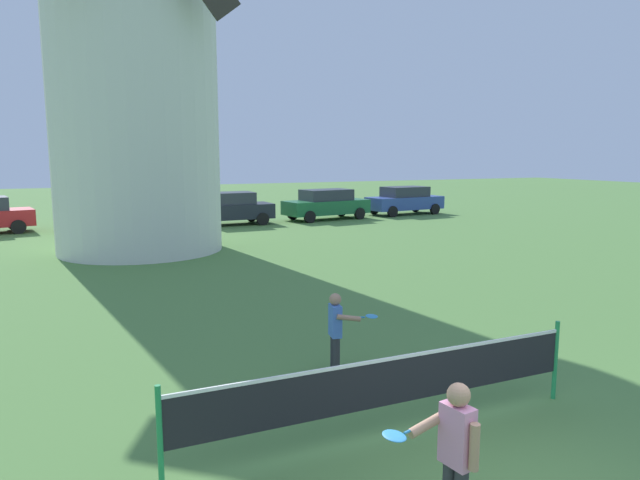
% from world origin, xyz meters
% --- Properties ---
extents(windmill, '(7.01, 6.31, 14.76)m').
position_xyz_m(windmill, '(-1.42, 16.77, 7.59)').
color(windmill, silver).
rests_on(windmill, ground_plane).
extents(tennis_net, '(5.33, 0.06, 1.10)m').
position_xyz_m(tennis_net, '(-0.38, 1.71, 0.69)').
color(tennis_net, '#238E4C').
rests_on(tennis_net, ground_plane).
extents(player_near, '(0.81, 0.46, 1.38)m').
position_xyz_m(player_near, '(-0.74, 0.01, 0.78)').
color(player_near, '#333338').
rests_on(player_near, ground_plane).
extents(player_far, '(0.71, 0.59, 1.24)m').
position_xyz_m(player_far, '(-0.04, 3.84, 0.70)').
color(player_far, '#333338').
rests_on(player_far, ground_plane).
extents(parked_car_mustard, '(4.10, 2.31, 1.56)m').
position_xyz_m(parked_car_mustard, '(-1.96, 23.31, 0.81)').
color(parked_car_mustard, '#999919').
rests_on(parked_car_mustard, ground_plane).
extents(parked_car_black, '(4.12, 1.95, 1.56)m').
position_xyz_m(parked_car_black, '(3.33, 22.70, 0.81)').
color(parked_car_black, '#1E232D').
rests_on(parked_car_black, ground_plane).
extents(parked_car_green, '(4.67, 2.38, 1.56)m').
position_xyz_m(parked_car_green, '(8.54, 22.88, 0.81)').
color(parked_car_green, '#1E6638').
rests_on(parked_car_green, ground_plane).
extents(parked_car_blue, '(4.53, 2.24, 1.56)m').
position_xyz_m(parked_car_blue, '(13.64, 23.41, 0.81)').
color(parked_car_blue, '#334C99').
rests_on(parked_car_blue, ground_plane).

